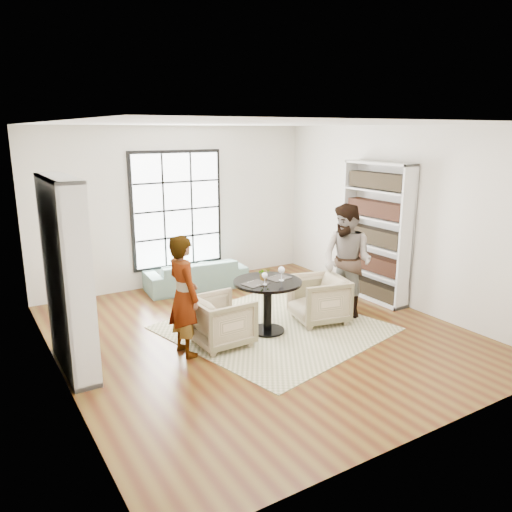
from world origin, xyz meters
TOP-DOWN VIEW (x-y plane):
  - ground at (0.00, 0.00)m, footprint 6.00×6.00m
  - room_shell at (0.00, 0.54)m, footprint 6.00×6.01m
  - rug at (0.29, 0.03)m, footprint 3.34×3.34m
  - pedestal_table at (0.12, -0.02)m, footprint 1.00×1.00m
  - sofa at (0.11, 2.45)m, footprint 1.92×0.89m
  - armchair_left at (-0.65, -0.06)m, footprint 0.79×0.77m
  - armchair_right at (1.04, -0.07)m, footprint 0.95×0.93m
  - person_left at (-1.20, -0.06)m, footprint 0.43×0.62m
  - person_right at (1.59, -0.07)m, footprint 0.88×1.02m
  - placemat_left at (-0.10, -0.05)m, footprint 0.39×0.33m
  - placemat_right at (0.34, 0.01)m, footprint 0.39×0.33m
  - cutlery_left at (-0.10, -0.05)m, footprint 0.19×0.25m
  - cutlery_right at (0.34, 0.01)m, footprint 0.19×0.25m
  - wine_glass_left at (-0.01, -0.15)m, footprint 0.08×0.08m
  - wine_glass_right at (0.30, -0.12)m, footprint 0.10×0.10m
  - flower_centerpiece at (0.09, 0.03)m, footprint 0.19×0.17m

SIDE VIEW (x-z plane):
  - ground at x=0.00m, z-range 0.00..0.00m
  - rug at x=0.29m, z-range 0.00..0.01m
  - sofa at x=0.11m, z-range 0.00..0.55m
  - armchair_left at x=-0.65m, z-range 0.00..0.70m
  - armchair_right at x=1.04m, z-range 0.00..0.73m
  - pedestal_table at x=0.12m, z-range 0.18..0.97m
  - placemat_left at x=-0.10m, z-range 0.80..0.80m
  - placemat_right at x=0.34m, z-range 0.80..0.80m
  - cutlery_left at x=-0.10m, z-range 0.80..0.81m
  - cutlery_right at x=0.34m, z-range 0.80..0.81m
  - person_left at x=-1.20m, z-range 0.00..1.62m
  - flower_centerpiece at x=0.09m, z-range 0.80..0.99m
  - person_right at x=1.59m, z-range 0.00..1.81m
  - wine_glass_left at x=-0.01m, z-range 0.83..1.02m
  - wine_glass_right at x=0.30m, z-range 0.84..1.06m
  - room_shell at x=0.00m, z-range -1.74..4.26m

